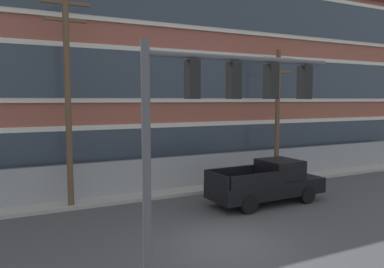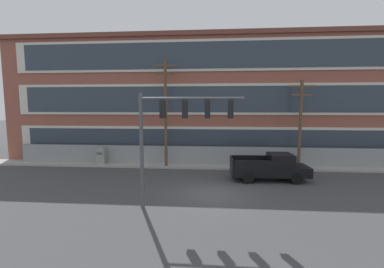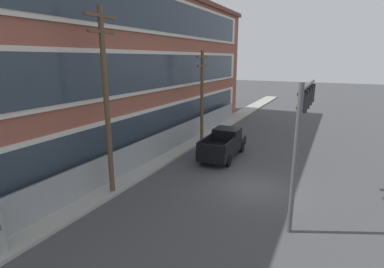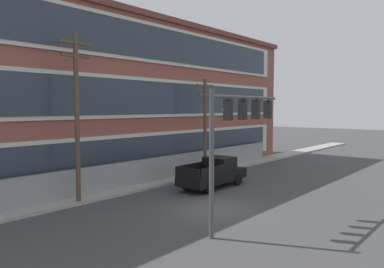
{
  "view_description": "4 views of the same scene",
  "coord_description": "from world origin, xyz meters",
  "px_view_note": "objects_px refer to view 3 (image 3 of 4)",
  "views": [
    {
      "loc": [
        -6.36,
        -10.2,
        4.77
      ],
      "look_at": [
        1.29,
        5.15,
        3.18
      ],
      "focal_mm": 35.0,
      "sensor_mm": 36.0,
      "label": 1
    },
    {
      "loc": [
        0.09,
        -15.32,
        5.39
      ],
      "look_at": [
        -1.49,
        4.26,
        3.26
      ],
      "focal_mm": 24.0,
      "sensor_mm": 36.0,
      "label": 2
    },
    {
      "loc": [
        -15.18,
        -3.59,
        6.93
      ],
      "look_at": [
        0.62,
        4.12,
        2.46
      ],
      "focal_mm": 28.0,
      "sensor_mm": 36.0,
      "label": 3
    },
    {
      "loc": [
        -15.55,
        -11.34,
        5.33
      ],
      "look_at": [
        0.89,
        2.41,
        3.8
      ],
      "focal_mm": 35.0,
      "sensor_mm": 36.0,
      "label": 4
    }
  ],
  "objects_px": {
    "pickup_truck_black": "(224,144)",
    "utility_pole_midblock": "(202,93)",
    "utility_pole_near_corner": "(106,98)",
    "traffic_signal_mast": "(304,116)"
  },
  "relations": [
    {
      "from": "pickup_truck_black",
      "to": "utility_pole_near_corner",
      "type": "relative_size",
      "value": 0.61
    },
    {
      "from": "pickup_truck_black",
      "to": "traffic_signal_mast",
      "type": "bearing_deg",
      "value": -136.86
    },
    {
      "from": "traffic_signal_mast",
      "to": "pickup_truck_black",
      "type": "xyz_separation_m",
      "value": [
        6.14,
        5.75,
        -3.6
      ]
    },
    {
      "from": "traffic_signal_mast",
      "to": "utility_pole_near_corner",
      "type": "bearing_deg",
      "value": 103.65
    },
    {
      "from": "pickup_truck_black",
      "to": "utility_pole_midblock",
      "type": "bearing_deg",
      "value": 46.14
    },
    {
      "from": "utility_pole_near_corner",
      "to": "utility_pole_midblock",
      "type": "relative_size",
      "value": 1.24
    },
    {
      "from": "utility_pole_near_corner",
      "to": "utility_pole_midblock",
      "type": "distance_m",
      "value": 11.3
    },
    {
      "from": "utility_pole_midblock",
      "to": "traffic_signal_mast",
      "type": "bearing_deg",
      "value": -135.85
    },
    {
      "from": "traffic_signal_mast",
      "to": "utility_pole_near_corner",
      "type": "xyz_separation_m",
      "value": [
        -2.16,
        8.91,
        0.51
      ]
    },
    {
      "from": "utility_pole_midblock",
      "to": "utility_pole_near_corner",
      "type": "bearing_deg",
      "value": 179.61
    }
  ]
}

